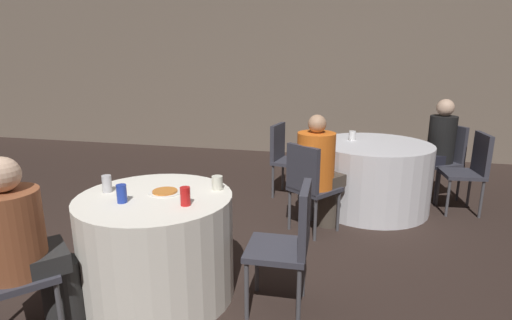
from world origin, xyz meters
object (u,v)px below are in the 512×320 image
table_near (158,246)px  chair_far_northeast (446,155)px  table_far (371,176)px  person_black_shirt (436,150)px  chair_near_east (291,237)px  person_orange_shirt (320,171)px  soda_can_silver (107,184)px  chair_far_southwest (309,181)px  soda_can_red (185,196)px  pizza_plate_near (165,192)px  chair_far_east (472,165)px  soda_can_blue (122,194)px  person_floral_shirt (27,248)px  chair_far_west (284,153)px

table_near → chair_far_northeast: 3.65m
table_far → person_black_shirt: 0.92m
chair_near_east → person_orange_shirt: size_ratio=0.77×
chair_far_northeast → table_near: bearing=104.8°
person_black_shirt → chair_far_northeast: bearing=-90.0°
chair_near_east → soda_can_silver: (-1.31, -0.03, 0.28)m
chair_far_southwest → soda_can_red: 1.57m
chair_near_east → person_black_shirt: size_ratio=0.74×
chair_far_southwest → pizza_plate_near: (-0.90, -1.21, 0.23)m
chair_far_east → soda_can_blue: bearing=125.2°
chair_near_east → table_far: bearing=-18.0°
chair_far_east → person_floral_shirt: person_floral_shirt is taller
table_far → chair_far_northeast: 1.07m
table_near → person_orange_shirt: size_ratio=0.93×
soda_can_blue → person_floral_shirt: bearing=-131.0°
chair_far_west → person_orange_shirt: bearing=39.5°
chair_far_west → person_orange_shirt: (0.50, -0.93, 0.06)m
chair_far_east → chair_far_southwest: bearing=113.8°
chair_far_northeast → person_floral_shirt: size_ratio=0.77×
chair_far_northeast → person_black_shirt: person_black_shirt is taller
table_near → table_far: same height
person_floral_shirt → chair_far_west: bearing=111.5°
table_far → chair_far_southwest: chair_far_southwest is taller
chair_far_west → pizza_plate_near: 2.32m
soda_can_silver → chair_far_east: bearing=36.9°
table_far → chair_near_east: bearing=-106.3°
chair_far_east → chair_far_west: 2.08m
chair_far_southwest → person_floral_shirt: bearing=-91.4°
person_floral_shirt → soda_can_silver: size_ratio=9.50×
chair_near_east → chair_far_west: 2.35m
table_far → chair_far_west: size_ratio=1.44×
table_far → chair_far_northeast: (0.88, 0.58, 0.16)m
chair_far_west → person_orange_shirt: size_ratio=0.77×
table_far → soda_can_silver: (-1.93, -2.13, 0.44)m
person_black_shirt → chair_far_west: bearing=65.8°
chair_far_west → soda_can_silver: 2.52m
chair_far_northeast → soda_can_silver: (-2.81, -2.71, 0.28)m
pizza_plate_near → soda_can_blue: soda_can_blue is taller
chair_far_west → chair_far_northeast: size_ratio=1.00×
table_far → chair_far_west: chair_far_west is taller
table_near → person_black_shirt: bearing=48.6°
chair_near_east → pizza_plate_near: 0.94m
person_orange_shirt → soda_can_red: size_ratio=9.54×
table_near → pizza_plate_near: size_ratio=4.77×
chair_far_southwest → person_orange_shirt: (0.09, 0.12, 0.06)m
chair_far_east → person_black_shirt: bearing=32.8°
soda_can_blue → person_black_shirt: bearing=48.5°
person_floral_shirt → soda_can_red: person_floral_shirt is taller
soda_can_blue → soda_can_silver: size_ratio=1.00×
chair_far_east → soda_can_red: size_ratio=7.31×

